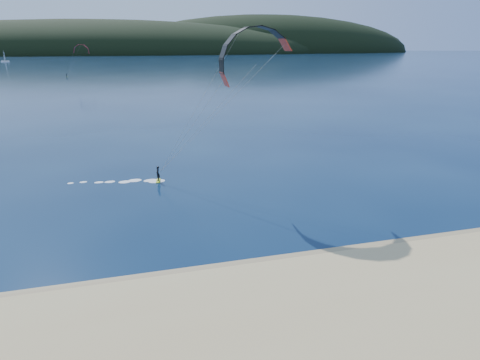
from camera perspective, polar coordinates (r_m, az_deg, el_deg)
The scene contains 6 objects.
ground at distance 25.31m, azimuth -1.86°, elevation -18.84°, with size 1800.00×1800.00×0.00m, color #071A37.
wet_sand at distance 28.89m, azimuth -3.90°, elevation -13.41°, with size 220.00×2.50×0.10m.
headland at distance 764.96m, azimuth -14.91°, elevation 17.33°, with size 1200.00×310.00×140.00m.
kitesurfer_near at distance 43.32m, azimuth 1.62°, elevation 15.82°, with size 25.81×7.17×18.05m.
kitesurfer_far at distance 215.30m, azimuth -22.05°, elevation 16.79°, with size 13.16×7.06×14.87m.
sailboat at distance 441.54m, azimuth -30.93°, elevation 14.59°, with size 7.31×4.65×10.30m.
Camera 1 is at (-4.27, -19.50, 15.56)m, focal length 29.40 mm.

